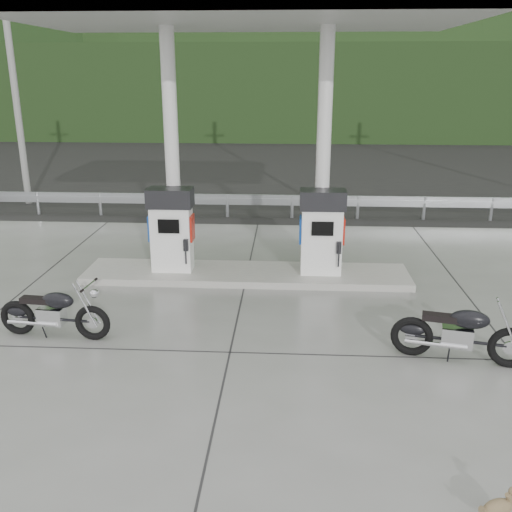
# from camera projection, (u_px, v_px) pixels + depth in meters

# --- Properties ---
(ground) EXTENTS (160.00, 160.00, 0.00)m
(ground) POSITION_uv_depth(u_px,v_px,m) (236.00, 327.00, 10.05)
(ground) COLOR black
(ground) RESTS_ON ground
(forecourt_apron) EXTENTS (18.00, 14.00, 0.02)m
(forecourt_apron) POSITION_uv_depth(u_px,v_px,m) (236.00, 326.00, 10.05)
(forecourt_apron) COLOR slate
(forecourt_apron) RESTS_ON ground
(pump_island) EXTENTS (7.00, 1.40, 0.15)m
(pump_island) POSITION_uv_depth(u_px,v_px,m) (246.00, 274.00, 12.40)
(pump_island) COLOR gray
(pump_island) RESTS_ON forecourt_apron
(gas_pump_left) EXTENTS (0.95, 0.55, 1.80)m
(gas_pump_left) POSITION_uv_depth(u_px,v_px,m) (172.00, 230.00, 12.19)
(gas_pump_left) COLOR white
(gas_pump_left) RESTS_ON pump_island
(gas_pump_right) EXTENTS (0.95, 0.55, 1.80)m
(gas_pump_right) POSITION_uv_depth(u_px,v_px,m) (322.00, 232.00, 12.01)
(gas_pump_right) COLOR white
(gas_pump_right) RESTS_ON pump_island
(canopy_column_left) EXTENTS (0.30, 0.30, 5.00)m
(canopy_column_left) POSITION_uv_depth(u_px,v_px,m) (172.00, 152.00, 12.08)
(canopy_column_left) COLOR white
(canopy_column_left) RESTS_ON pump_island
(canopy_column_right) EXTENTS (0.30, 0.30, 5.00)m
(canopy_column_right) POSITION_uv_depth(u_px,v_px,m) (323.00, 153.00, 11.90)
(canopy_column_right) COLOR white
(canopy_column_right) RESTS_ON pump_island
(canopy_roof) EXTENTS (8.50, 5.00, 0.40)m
(canopy_roof) POSITION_uv_depth(u_px,v_px,m) (245.00, 12.00, 10.78)
(canopy_roof) COLOR silver
(canopy_roof) RESTS_ON canopy_column_left
(guardrail) EXTENTS (26.00, 0.16, 1.42)m
(guardrail) POSITION_uv_depth(u_px,v_px,m) (260.00, 195.00, 17.43)
(guardrail) COLOR #919598
(guardrail) RESTS_ON ground
(road) EXTENTS (60.00, 7.00, 0.01)m
(road) POSITION_uv_depth(u_px,v_px,m) (265.00, 194.00, 20.98)
(road) COLOR black
(road) RESTS_ON ground
(utility_pole_a) EXTENTS (0.22, 0.22, 8.00)m
(utility_pole_a) POSITION_uv_depth(u_px,v_px,m) (14.00, 81.00, 18.29)
(utility_pole_a) COLOR gray
(utility_pole_a) RESTS_ON ground
(utility_pole_b) EXTENTS (0.22, 0.22, 8.00)m
(utility_pole_b) POSITION_uv_depth(u_px,v_px,m) (326.00, 82.00, 17.73)
(utility_pole_b) COLOR gray
(utility_pole_b) RESTS_ON ground
(tree_band) EXTENTS (80.00, 6.00, 6.00)m
(tree_band) POSITION_uv_depth(u_px,v_px,m) (277.00, 92.00, 37.63)
(tree_band) COLOR black
(tree_band) RESTS_ON ground
(forested_hills) EXTENTS (100.00, 40.00, 140.00)m
(forested_hills) POSITION_uv_depth(u_px,v_px,m) (283.00, 110.00, 67.04)
(forested_hills) COLOR black
(forested_hills) RESTS_ON ground
(motorcycle_left) EXTENTS (1.87, 0.76, 0.87)m
(motorcycle_left) POSITION_uv_depth(u_px,v_px,m) (54.00, 313.00, 9.52)
(motorcycle_left) COLOR black
(motorcycle_left) RESTS_ON forecourt_apron
(motorcycle_right) EXTENTS (2.03, 1.02, 0.92)m
(motorcycle_right) POSITION_uv_depth(u_px,v_px,m) (461.00, 333.00, 8.70)
(motorcycle_right) COLOR black
(motorcycle_right) RESTS_ON forecourt_apron
(duck) EXTENTS (0.44, 0.28, 0.31)m
(duck) POSITION_uv_depth(u_px,v_px,m) (497.00, 509.00, 5.63)
(duck) COLOR brown
(duck) RESTS_ON forecourt_apron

